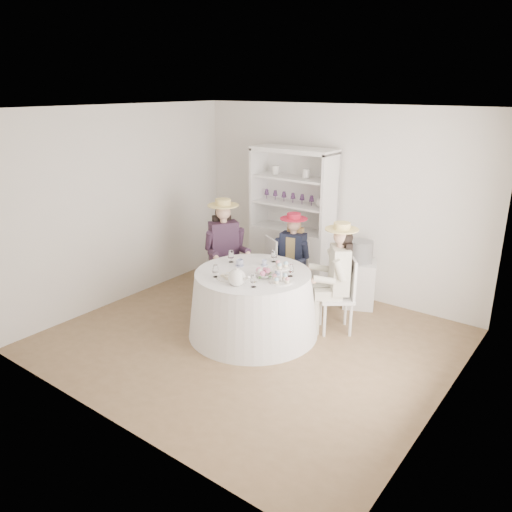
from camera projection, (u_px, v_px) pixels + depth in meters
The scene contains 23 objects.
ground at pixel (251, 340), 6.06m from camera, with size 4.50×4.50×0.00m, color brown.
ceiling at pixel (250, 109), 5.18m from camera, with size 4.50×4.50×0.00m, color white.
wall_back at pixel (335, 202), 7.14m from camera, with size 4.50×4.50×0.00m, color white.
wall_front at pixel (104, 288), 4.11m from camera, with size 4.50×4.50×0.00m, color white.
wall_left at pixel (122, 206), 6.90m from camera, with size 4.50×4.50×0.00m, color white.
wall_right at pixel (456, 276), 4.35m from camera, with size 4.50×4.50×0.00m, color white.
tea_table at pixel (253, 303), 6.11m from camera, with size 1.60×1.60×0.80m.
hutch at pixel (293, 240), 7.43m from camera, with size 1.39×0.84×2.10m.
side_table at pixel (359, 284), 6.91m from camera, with size 0.41×0.41×0.64m, color silver.
hatbox at pixel (362, 252), 6.76m from camera, with size 0.30×0.30×0.30m, color black.
guest_left at pixel (225, 246), 6.86m from camera, with size 0.64×0.59×1.49m.
guest_mid at pixel (292, 254), 6.83m from camera, with size 0.49×0.51×1.31m.
guest_right at pixel (337, 272), 6.04m from camera, with size 0.60×0.58×1.40m.
spare_chair at pixel (278, 267), 7.06m from camera, with size 0.52×0.52×0.93m.
teacup_a at pixel (240, 263), 6.18m from camera, with size 0.10×0.10×0.08m, color white.
teacup_b at pixel (264, 263), 6.20m from camera, with size 0.07×0.07×0.06m, color white.
teacup_c at pixel (278, 272), 5.90m from camera, with size 0.09×0.09×0.07m, color white.
flower_bowl at pixel (264, 276), 5.81m from camera, with size 0.20×0.20×0.05m, color white.
flower_arrangement at pixel (262, 272), 5.77m from camera, with size 0.17×0.17×0.06m.
table_teapot at pixel (237, 278), 5.57m from camera, with size 0.28×0.20×0.21m.
sandwich_plate at pixel (228, 277), 5.79m from camera, with size 0.26×0.26×0.06m.
cupcake_stand at pixel (281, 275), 5.65m from camera, with size 0.26×0.26×0.24m.
stemware_set at pixel (253, 266), 5.95m from camera, with size 0.96×0.92×0.15m.
Camera 1 is at (3.28, -4.29, 2.93)m, focal length 35.00 mm.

